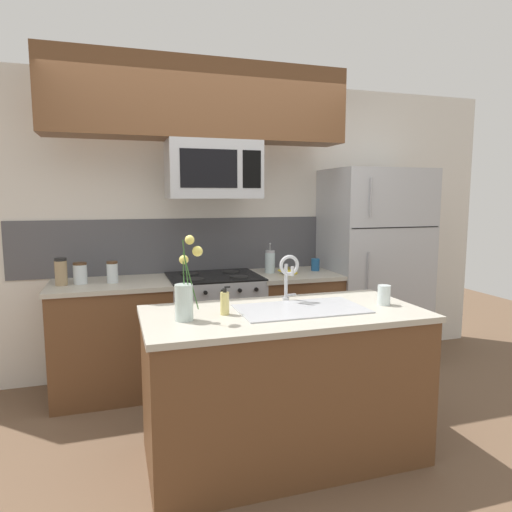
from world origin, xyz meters
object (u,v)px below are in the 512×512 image
at_px(refrigerator, 372,268).
at_px(sink_faucet, 289,271).
at_px(stove_range, 215,329).
at_px(coffee_tin, 315,265).
at_px(drinking_glass, 384,295).
at_px(storage_jar_short, 112,272).
at_px(flower_vase, 185,297).
at_px(storage_jar_tall, 61,272).
at_px(microwave, 213,170).
at_px(french_press, 270,262).
at_px(banana_bunch, 288,272).
at_px(storage_jar_medium, 80,273).
at_px(dish_soap_bottle, 225,303).

relative_size(refrigerator, sink_faucet, 5.98).
bearing_deg(sink_faucet, stove_range, 104.25).
xyz_separation_m(coffee_tin, drinking_glass, (-0.15, -1.34, 0.01)).
relative_size(refrigerator, storage_jar_short, 10.82).
distance_m(coffee_tin, drinking_glass, 1.35).
bearing_deg(flower_vase, storage_jar_tall, 120.37).
height_order(microwave, storage_jar_short, microwave).
height_order(french_press, flower_vase, flower_vase).
bearing_deg(microwave, storage_jar_short, 179.34).
height_order(storage_jar_short, banana_bunch, storage_jar_short).
height_order(stove_range, storage_jar_short, storage_jar_short).
bearing_deg(flower_vase, banana_bunch, 48.44).
distance_m(refrigerator, storage_jar_medium, 2.59).
distance_m(storage_jar_short, sink_faucet, 1.49).
height_order(banana_bunch, flower_vase, flower_vase).
xyz_separation_m(microwave, drinking_glass, (0.80, -1.27, -0.82)).
xyz_separation_m(refrigerator, coffee_tin, (-0.57, 0.03, 0.05)).
distance_m(stove_range, refrigerator, 1.60).
bearing_deg(sink_faucet, coffee_tin, 57.54).
height_order(storage_jar_short, french_press, french_press).
height_order(refrigerator, coffee_tin, refrigerator).
bearing_deg(dish_soap_bottle, french_press, 60.74).
xyz_separation_m(refrigerator, drinking_glass, (-0.73, -1.31, 0.06)).
distance_m(coffee_tin, sink_faucet, 1.30).
height_order(stove_range, refrigerator, refrigerator).
relative_size(dish_soap_bottle, flower_vase, 0.35).
bearing_deg(storage_jar_short, microwave, -0.66).
xyz_separation_m(storage_jar_tall, flower_vase, (0.75, -1.28, 0.03)).
relative_size(storage_jar_medium, flower_vase, 0.35).
distance_m(storage_jar_tall, french_press, 1.71).
distance_m(stove_range, coffee_tin, 1.08).
xyz_separation_m(storage_jar_short, dish_soap_bottle, (0.61, -1.22, -0.02)).
relative_size(storage_jar_medium, french_press, 0.62).
bearing_deg(dish_soap_bottle, banana_bunch, 53.91).
bearing_deg(storage_jar_medium, microwave, -2.01).
distance_m(stove_range, flower_vase, 1.48).
bearing_deg(drinking_glass, refrigerator, 61.04).
relative_size(storage_jar_short, french_press, 0.63).
relative_size(refrigerator, flower_vase, 3.90).
bearing_deg(flower_vase, french_press, 54.59).
height_order(stove_range, storage_jar_medium, storage_jar_medium).
height_order(microwave, drinking_glass, microwave).
relative_size(refrigerator, storage_jar_medium, 11.02).
bearing_deg(refrigerator, storage_jar_short, -179.23).
height_order(banana_bunch, drinking_glass, drinking_glass).
height_order(french_press, dish_soap_bottle, french_press).
bearing_deg(storage_jar_tall, dish_soap_bottle, -51.19).
xyz_separation_m(storage_jar_medium, drinking_glass, (1.86, -1.31, -0.02)).
height_order(coffee_tin, dish_soap_bottle, dish_soap_bottle).
bearing_deg(microwave, coffee_tin, 4.25).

